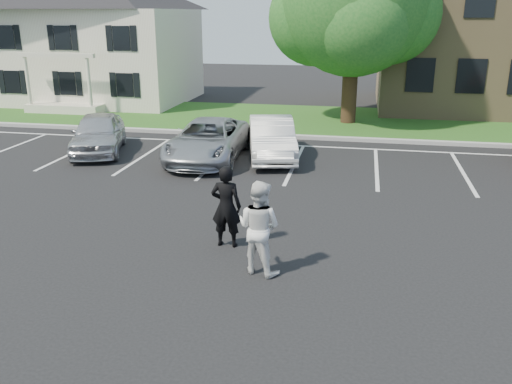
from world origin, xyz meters
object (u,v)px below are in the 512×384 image
(house, at_px, (99,34))
(man_black_suit, at_px, (226,206))
(car_silver_west, at_px, (98,133))
(car_white_sedan, at_px, (272,138))
(man_white_shirt, at_px, (259,227))
(car_silver_minivan, at_px, (208,140))
(tree, at_px, (356,5))

(house, height_order, man_black_suit, house)
(man_black_suit, distance_m, car_silver_west, 10.12)
(man_black_suit, relative_size, car_silver_west, 0.44)
(car_white_sedan, bearing_deg, car_silver_west, 170.57)
(man_white_shirt, height_order, car_silver_minivan, man_white_shirt)
(man_black_suit, xyz_separation_m, man_white_shirt, (0.96, -1.13, 0.03))
(car_white_sedan, bearing_deg, man_white_shirt, -95.16)
(car_white_sedan, bearing_deg, car_silver_minivan, -176.32)
(car_silver_west, distance_m, car_white_sedan, 6.55)
(man_white_shirt, xyz_separation_m, car_silver_west, (-7.80, 8.59, -0.24))
(tree, bearing_deg, man_white_shirt, -94.69)
(tree, bearing_deg, man_black_suit, -98.67)
(tree, relative_size, car_white_sedan, 2.00)
(tree, bearing_deg, house, 163.88)
(man_white_shirt, height_order, car_white_sedan, man_white_shirt)
(tree, xyz_separation_m, man_white_shirt, (-1.32, -16.08, -4.38))
(house, distance_m, tree, 15.32)
(man_black_suit, xyz_separation_m, car_silver_minivan, (-2.50, 7.22, -0.23))
(tree, relative_size, car_silver_minivan, 1.73)
(man_black_suit, height_order, car_silver_minivan, man_black_suit)
(man_black_suit, relative_size, car_silver_minivan, 0.37)
(man_black_suit, bearing_deg, car_white_sedan, -87.46)
(tree, xyz_separation_m, car_silver_west, (-9.12, -7.49, -4.62))
(car_silver_west, bearing_deg, tree, 20.89)
(man_black_suit, height_order, man_white_shirt, man_white_shirt)
(car_silver_minivan, bearing_deg, man_white_shirt, -69.49)
(tree, bearing_deg, car_silver_west, -140.59)
(tree, distance_m, car_silver_minivan, 10.21)
(man_black_suit, bearing_deg, car_silver_minivan, -70.54)
(man_black_suit, distance_m, man_white_shirt, 1.48)
(car_silver_west, relative_size, car_white_sedan, 0.98)
(car_silver_minivan, distance_m, car_white_sedan, 2.30)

